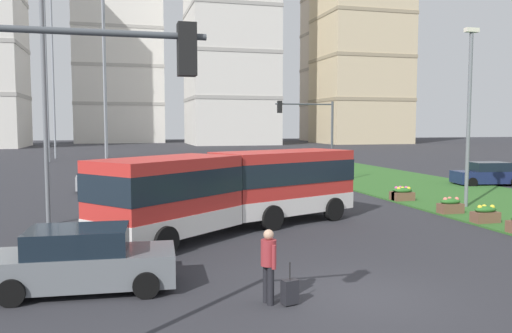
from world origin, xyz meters
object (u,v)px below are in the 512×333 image
Objects in this scene: streetlight_median at (469,110)px; car_grey_wagon at (83,261)px; pedestrian_crossing at (269,261)px; flower_planter_4 at (401,193)px; flower_planter_5 at (403,194)px; apartment_tower_westcentre at (118,51)px; flower_planter_3 at (450,206)px; flower_planter_2 at (485,214)px; apartment_tower_east at (345,52)px; articulated_bus at (234,188)px; car_silver_hatch at (113,179)px; rolling_suitcase at (290,291)px; apartment_tower_centre at (230,13)px; traffic_light_far_right at (313,127)px; car_navy_sedan at (487,174)px; traffic_light_near_left at (62,141)px; streetlight_left at (44,98)px; apartment_tower_eastcentre at (361,40)px.

car_grey_wagon is at bearing -154.11° from streetlight_median.
flower_planter_4 is at bearing 49.83° from pedestrian_crossing.
apartment_tower_westcentre reaches higher than flower_planter_5.
flower_planter_2 is at bearing -90.00° from flower_planter_3.
flower_planter_4 is 0.03× the size of apartment_tower_east.
flower_planter_3 is 106.51m from apartment_tower_east.
flower_planter_2 is at bearing -7.91° from articulated_bus.
streetlight_median is (16.92, -11.16, 4.06)m from car_silver_hatch.
rolling_suitcase reaches higher than flower_planter_3.
apartment_tower_centre is at bearing 84.39° from flower_planter_5.
apartment_tower_westcentre reaches higher than flower_planter_4.
car_grey_wagon is 98.71m from apartment_tower_centre.
car_grey_wagon is 24.26m from traffic_light_far_right.
flower_planter_5 is at bearing -151.19° from car_navy_sedan.
rolling_suitcase is at bearing -137.58° from car_navy_sedan.
flower_planter_5 is 0.13× the size of streetlight_median.
traffic_light_far_right reaches higher than car_silver_hatch.
flower_planter_4 is at bearing -81.65° from apartment_tower_westcentre.
car_silver_hatch is at bearing 140.04° from flower_planter_3.
articulated_bus reaches higher than flower_planter_3.
car_navy_sedan is 33.02m from traffic_light_near_left.
traffic_light_far_right is 0.13× the size of apartment_tower_east.
car_silver_hatch reaches higher than rolling_suitcase.
traffic_light_near_left reaches higher than flower_planter_5.
pedestrian_crossing is 1.58× the size of flower_planter_4.
streetlight_median is at bearing -2.37° from streetlight_left.
streetlight_left is 89.48m from apartment_tower_centre.
apartment_tower_centre is at bearing 76.52° from traffic_light_near_left.
flower_planter_2 is (10.33, -1.44, -1.23)m from articulated_bus.
flower_planter_5 is at bearing 90.00° from flower_planter_2.
rolling_suitcase is 0.17× the size of traffic_light_near_left.
streetlight_left reaches higher than rolling_suitcase.
streetlight_median is at bearing -71.83° from traffic_light_far_right.
flower_planter_2 is at bearing 16.83° from car_grey_wagon.
car_navy_sedan and car_silver_hatch have the same top height.
rolling_suitcase is 112.91m from apartment_tower_westcentre.
flower_planter_5 is 102.85m from apartment_tower_east.
apartment_tower_centre reaches higher than apartment_tower_westcentre.
traffic_light_near_left is at bearing -118.55° from traffic_light_far_right.
streetlight_left is (-26.92, -7.01, 4.44)m from car_navy_sedan.
pedestrian_crossing is 0.04× the size of apartment_tower_eastcentre.
flower_planter_3 is 0.19× the size of traffic_light_far_right.
streetlight_median is at bearing -111.25° from apartment_tower_east.
flower_planter_5 is 0.03× the size of apartment_tower_east.
car_grey_wagon reaches higher than flower_planter_5.
traffic_light_far_right is 0.14× the size of apartment_tower_westcentre.
apartment_tower_east is at bearing -5.23° from apartment_tower_westcentre.
car_silver_hatch is 0.99× the size of car_grey_wagon.
streetlight_left is (-6.14, 11.36, 4.19)m from pedestrian_crossing.
apartment_tower_eastcentre is (36.42, 79.34, 21.82)m from flower_planter_5.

